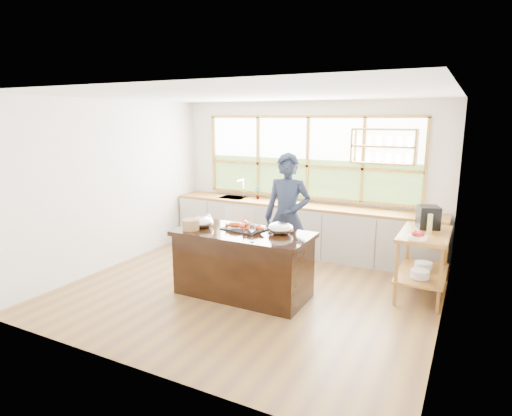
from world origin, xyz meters
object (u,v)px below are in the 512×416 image
Objects in this scene: wicker_basket at (191,225)px; island at (243,263)px; espresso_machine at (428,217)px; cook at (287,218)px.

island is at bearing 18.78° from wicker_basket.
wicker_basket is at bearing -170.92° from espresso_machine.
island is 2.64m from espresso_machine.
wicker_basket is at bearing -139.40° from cook.
espresso_machine is at bearing 31.76° from island.
wicker_basket is at bearing -161.22° from island.
island is 0.97× the size of cook.
cook is 1.97m from espresso_machine.
cook is 1.44m from wicker_basket.
espresso_machine reaches higher than island.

